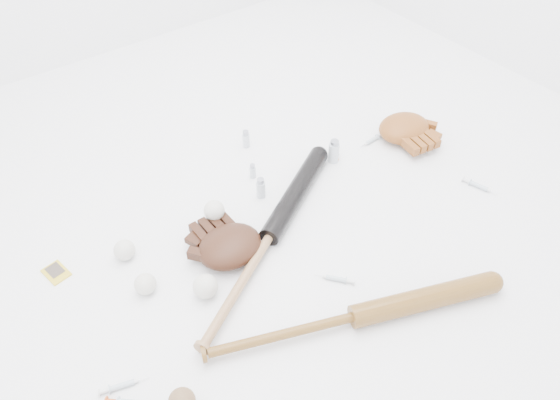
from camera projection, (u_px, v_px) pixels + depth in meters
bat_dark at (270, 236)px, 1.81m from camera, size 0.88×0.54×0.07m
bat_wood at (355, 316)px, 1.58m from camera, size 0.91×0.41×0.07m
glove_dark at (230, 246)px, 1.76m from camera, size 0.26×0.26×0.09m
glove_tan at (404, 128)px, 2.21m from camera, size 0.29×0.29×0.09m
trading_card at (56, 273)px, 1.74m from camera, size 0.08×0.10×0.00m
pedestal at (216, 222)px, 1.87m from camera, size 0.09×0.09×0.04m
baseball_on_pedestal at (214, 210)px, 1.84m from camera, size 0.07×0.07×0.07m
baseball_left at (145, 284)px, 1.67m from camera, size 0.07×0.07×0.07m
baseball_upper at (124, 250)px, 1.76m from camera, size 0.07×0.07×0.07m
baseball_mid at (205, 286)px, 1.65m from camera, size 0.08×0.08×0.08m
syringe_0 at (122, 386)px, 1.46m from camera, size 0.15×0.07×0.02m
syringe_1 at (336, 279)px, 1.71m from camera, size 0.11×0.12×0.02m
syringe_2 at (336, 149)px, 2.18m from camera, size 0.12×0.13×0.02m
syringe_3 at (479, 186)px, 2.02m from camera, size 0.06×0.15×0.02m
syringe_4 at (372, 140)px, 2.22m from camera, size 0.14×0.03×0.02m
vial_0 at (246, 139)px, 2.18m from camera, size 0.03×0.03×0.08m
vial_1 at (253, 171)px, 2.05m from camera, size 0.02×0.02×0.06m
vial_2 at (261, 188)px, 1.96m from camera, size 0.03×0.03×0.08m
vial_3 at (334, 151)px, 2.10m from camera, size 0.04×0.04×0.10m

